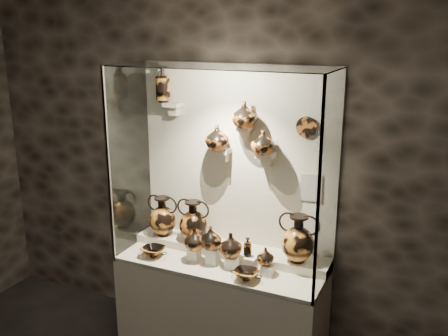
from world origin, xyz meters
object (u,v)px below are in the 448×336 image
Objects in this scene: jug_c at (231,245)px; kylix_left at (153,251)px; jug_e at (266,256)px; kylix_right at (246,274)px; lekythos_tall at (163,82)px; ovoid_vase_a at (217,137)px; amphora_left at (163,216)px; lekythos_small at (248,246)px; ovoid_vase_c at (263,142)px; jug_b at (211,238)px; ovoid_vase_b at (244,115)px; amphora_mid at (193,221)px; amphora_right at (298,238)px; jug_a at (195,239)px.

jug_c is 0.68m from kylix_left.
jug_e is 0.21m from kylix_right.
lekythos_tall reaches higher than ovoid_vase_a.
amphora_left is 1.48× the size of kylix_right.
jug_c is 0.29m from jug_e.
lekythos_small reaches higher than kylix_right.
amphora_left is at bearing 166.74° from jug_c.
ovoid_vase_c is (0.17, 0.23, 0.80)m from jug_c.
lekythos_small is 0.72× the size of kylix_right.
jug_b is at bearing 13.08° from kylix_left.
lekythos_small is at bearing -38.64° from ovoid_vase_b.
kylix_right is 1.01m from ovoid_vase_c.
jug_b is 0.75× the size of kylix_left.
amphora_right is at bearing -3.62° from amphora_mid.
lekythos_tall reaches higher than amphora_right.
jug_c is at bearing -126.25° from ovoid_vase_c.
jug_c is at bearing 152.04° from kylix_right.
ovoid_vase_b is 1.06× the size of ovoid_vase_c.
jug_a is at bearing 158.54° from jug_e.
jug_c is 0.81× the size of kylix_right.
amphora_right reaches higher than jug_b.
lekythos_tall reaches higher than jug_b.
jug_c reaches higher than kylix_left.
jug_a reaches higher than kylix_right.
amphora_mid reaches higher than jug_c.
kylix_left is 1.22× the size of ovoid_vase_a.
amphora_mid reaches higher than kylix_right.
jug_c is 0.14m from lekythos_small.
lekythos_small is at bearing -15.34° from lekythos_tall.
jug_b is at bearing -174.86° from jug_c.
lekythos_small is at bearing 118.82° from kylix_right.
ovoid_vase_c reaches higher than lekythos_small.
amphora_left is 2.06× the size of lekythos_small.
lekythos_tall is at bearing -162.20° from ovoid_vase_a.
lekythos_small is (0.88, -0.18, -0.04)m from amphora_left.
amphora_mid is 0.74m from kylix_right.
ovoid_vase_b is at bearing 69.90° from jug_b.
kylix_left is 1.04× the size of kylix_right.
jug_c is (0.74, -0.18, -0.06)m from amphora_left.
jug_a is at bearing -119.98° from ovoid_vase_b.
ovoid_vase_b is (0.31, 0.26, 1.00)m from jug_a.
ovoid_vase_b is 0.26m from ovoid_vase_c.
kylix_left is at bearing -170.18° from jug_c.
jug_c is at bearing -71.65° from ovoid_vase_b.
jug_a is (0.12, -0.21, -0.06)m from amphora_mid.
amphora_left reaches higher than jug_c.
kylix_right is at bearing -31.17° from amphora_mid.
ovoid_vase_c reaches higher than jug_a.
jug_e is (0.72, -0.18, -0.10)m from amphora_mid.
lekythos_small is 0.69× the size of kylix_left.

